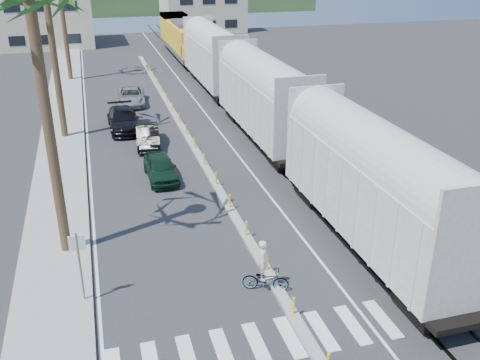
# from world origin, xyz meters

# --- Properties ---
(ground) EXTENTS (140.00, 140.00, 0.00)m
(ground) POSITION_xyz_m (0.00, 0.00, 0.00)
(ground) COLOR #28282B
(ground) RESTS_ON ground
(sidewalk) EXTENTS (3.00, 90.00, 0.15)m
(sidewalk) POSITION_xyz_m (-8.50, 25.00, 0.07)
(sidewalk) COLOR gray
(sidewalk) RESTS_ON ground
(rails) EXTENTS (1.56, 100.00, 0.06)m
(rails) POSITION_xyz_m (5.00, 28.00, 0.03)
(rails) COLOR black
(rails) RESTS_ON ground
(median) EXTENTS (0.45, 60.00, 0.85)m
(median) POSITION_xyz_m (0.00, 19.96, 0.09)
(median) COLOR gray
(median) RESTS_ON ground
(crosswalk) EXTENTS (14.00, 2.20, 0.01)m
(crosswalk) POSITION_xyz_m (0.00, -2.00, 0.01)
(crosswalk) COLOR silver
(crosswalk) RESTS_ON ground
(lane_markings) EXTENTS (9.42, 90.00, 0.01)m
(lane_markings) POSITION_xyz_m (-2.15, 25.00, 0.00)
(lane_markings) COLOR silver
(lane_markings) RESTS_ON ground
(freight_train) EXTENTS (3.00, 60.94, 5.85)m
(freight_train) POSITION_xyz_m (5.00, 23.53, 2.91)
(freight_train) COLOR #B3B0A4
(freight_train) RESTS_ON ground
(street_sign) EXTENTS (0.60, 0.08, 3.00)m
(street_sign) POSITION_xyz_m (-7.30, 2.00, 1.97)
(street_sign) COLOR slate
(street_sign) RESTS_ON ground
(buildings) EXTENTS (38.00, 27.00, 10.00)m
(buildings) POSITION_xyz_m (-6.41, 71.66, 4.36)
(buildings) COLOR #B7B092
(buildings) RESTS_ON ground
(car_lead) EXTENTS (1.88, 4.21, 1.40)m
(car_lead) POSITION_xyz_m (-2.82, 12.91, 0.70)
(car_lead) COLOR black
(car_lead) RESTS_ON ground
(car_second) EXTENTS (2.20, 4.51, 1.41)m
(car_second) POSITION_xyz_m (-2.86, 18.73, 0.70)
(car_second) COLOR black
(car_second) RESTS_ON ground
(car_third) EXTENTS (2.31, 5.33, 1.53)m
(car_third) POSITION_xyz_m (-4.15, 22.64, 0.76)
(car_third) COLOR black
(car_third) RESTS_ON ground
(car_rear) EXTENTS (3.14, 5.32, 1.37)m
(car_rear) POSITION_xyz_m (-2.97, 29.45, 0.68)
(car_rear) COLOR #A1A4A6
(car_rear) RESTS_ON ground
(cyclist) EXTENTS (1.97, 2.29, 2.22)m
(cyclist) POSITION_xyz_m (-0.46, 0.88, 0.69)
(cyclist) COLOR #9EA0A5
(cyclist) RESTS_ON ground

